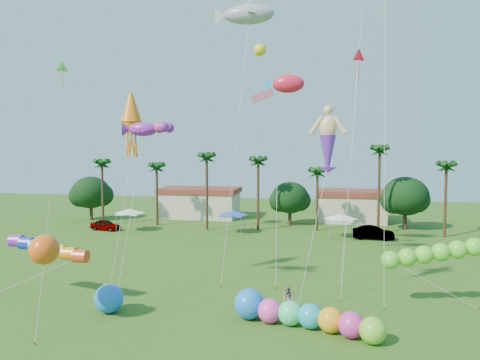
% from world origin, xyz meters
% --- Properties ---
extents(tree_line, '(69.46, 8.91, 11.00)m').
position_xyz_m(tree_line, '(3.57, 44.00, 4.28)').
color(tree_line, '#3A2819').
rests_on(tree_line, ground).
extents(buildings_row, '(35.00, 7.00, 4.00)m').
position_xyz_m(buildings_row, '(-3.09, 50.00, 2.00)').
color(buildings_row, beige).
rests_on(buildings_row, ground).
extents(tent_row, '(31.00, 4.00, 0.60)m').
position_xyz_m(tent_row, '(-6.00, 36.33, 2.75)').
color(tent_row, white).
rests_on(tent_row, ground).
extents(car_a, '(4.52, 2.51, 1.45)m').
position_xyz_m(car_a, '(-23.59, 35.90, 0.73)').
color(car_a, '#4C4C54').
rests_on(car_a, ground).
extents(car_b, '(5.20, 2.28, 1.66)m').
position_xyz_m(car_b, '(11.99, 35.89, 0.83)').
color(car_b, '#4C4C54').
rests_on(car_b, ground).
extents(spectator_b, '(1.06, 1.02, 1.73)m').
position_xyz_m(spectator_b, '(3.64, 8.60, 0.87)').
color(spectator_b, gray).
rests_on(spectator_b, ground).
extents(caterpillar_inflatable, '(9.75, 4.69, 2.03)m').
position_xyz_m(caterpillar_inflatable, '(4.66, 5.65, 0.85)').
color(caterpillar_inflatable, '#FF43BB').
rests_on(caterpillar_inflatable, ground).
extents(blue_ball, '(2.00, 2.00, 2.00)m').
position_xyz_m(blue_ball, '(-8.44, 6.03, 1.00)').
color(blue_ball, blue).
rests_on(blue_ball, ground).
extents(rainbow_tube, '(9.60, 2.26, 3.99)m').
position_xyz_m(rainbow_tube, '(-13.00, 7.38, 3.51)').
color(rainbow_tube, '#E34219').
rests_on(rainbow_tube, ground).
extents(green_worm, '(9.65, 3.73, 4.10)m').
position_xyz_m(green_worm, '(10.76, 11.11, 3.31)').
color(green_worm, '#5ED22E').
rests_on(green_worm, ground).
extents(orange_ball_kite, '(2.09, 3.03, 6.04)m').
position_xyz_m(orange_ball_kite, '(-10.76, 2.29, 5.12)').
color(orange_ball_kite, '#FF5814').
rests_on(orange_ball_kite, ground).
extents(merman_kite, '(3.15, 4.29, 13.98)m').
position_xyz_m(merman_kite, '(6.24, 11.34, 11.61)').
color(merman_kite, '#F2BC89').
rests_on(merman_kite, ground).
extents(fish_kite, '(4.54, 7.01, 17.96)m').
position_xyz_m(fish_kite, '(2.70, 19.25, 17.05)').
color(fish_kite, red).
rests_on(fish_kite, ground).
extents(shark_kite, '(6.65, 8.81, 24.63)m').
position_xyz_m(shark_kite, '(-1.00, 19.81, 23.50)').
color(shark_kite, '#9395A0').
rests_on(shark_kite, ground).
extents(squid_kite, '(1.79, 5.03, 15.67)m').
position_xyz_m(squid_kite, '(-9.09, 11.75, 13.28)').
color(squid_kite, orange).
rests_on(squid_kite, ground).
extents(lobster_kite, '(4.23, 4.80, 13.47)m').
position_xyz_m(lobster_kite, '(-7.24, 9.63, 12.71)').
color(lobster_kite, purple).
rests_on(lobster_kite, ground).
extents(delta_kite_red, '(1.99, 5.17, 19.33)m').
position_xyz_m(delta_kite_red, '(8.60, 15.87, 18.42)').
color(delta_kite_red, red).
rests_on(delta_kite_red, ground).
extents(delta_kite_green, '(1.12, 3.76, 19.00)m').
position_xyz_m(delta_kite_green, '(-17.00, 15.10, 18.07)').
color(delta_kite_green, green).
rests_on(delta_kite_green, ground).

